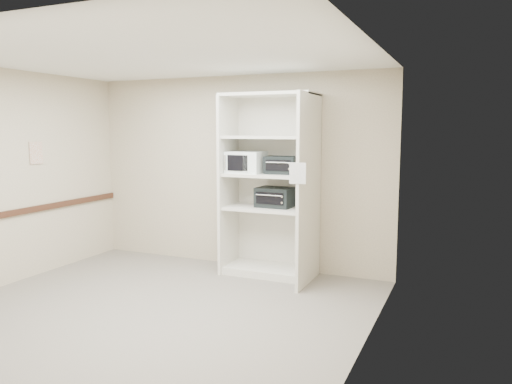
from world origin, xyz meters
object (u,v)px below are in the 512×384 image
at_px(toaster_oven_upper, 281,165).
at_px(shelving_unit, 273,192).
at_px(microwave, 246,162).
at_px(toaster_oven_lower, 275,197).

bearing_deg(toaster_oven_upper, shelving_unit, -170.90).
bearing_deg(microwave, toaster_oven_lower, 15.76).
height_order(toaster_oven_upper, toaster_oven_lower, toaster_oven_upper).
distance_m(shelving_unit, microwave, 0.53).
relative_size(shelving_unit, microwave, 5.04).
height_order(shelving_unit, toaster_oven_lower, shelving_unit).
xyz_separation_m(microwave, toaster_oven_upper, (0.48, 0.07, -0.03)).
relative_size(shelving_unit, toaster_oven_lower, 5.14).
distance_m(shelving_unit, toaster_oven_upper, 0.37).
distance_m(microwave, toaster_oven_upper, 0.49).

